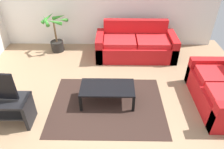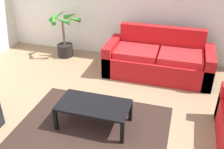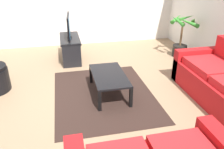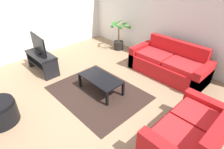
# 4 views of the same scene
# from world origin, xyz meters

# --- Properties ---
(ground_plane) EXTENTS (6.60, 6.60, 0.00)m
(ground_plane) POSITION_xyz_m (0.00, 0.00, 0.00)
(ground_plane) COLOR #937556
(couch_main) EXTENTS (2.06, 0.90, 0.90)m
(couch_main) POSITION_xyz_m (0.74, 2.28, 0.30)
(couch_main) COLOR red
(couch_main) RESTS_ON ground
(couch_loveseat) EXTENTS (0.90, 1.57, 0.90)m
(couch_loveseat) POSITION_xyz_m (2.28, 0.42, 0.30)
(couch_loveseat) COLOR red
(couch_loveseat) RESTS_ON ground
(coffee_table) EXTENTS (1.04, 0.55, 0.38)m
(coffee_table) POSITION_xyz_m (0.06, 0.44, 0.33)
(coffee_table) COLOR black
(coffee_table) RESTS_ON ground
(area_rug) EXTENTS (2.20, 1.70, 0.01)m
(area_rug) POSITION_xyz_m (0.06, 0.34, 0.00)
(area_rug) COLOR black
(area_rug) RESTS_ON ground
(potted_palm) EXTENTS (0.69, 0.67, 1.06)m
(potted_palm) POSITION_xyz_m (-1.40, 2.55, 0.45)
(potted_palm) COLOR black
(potted_palm) RESTS_ON ground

